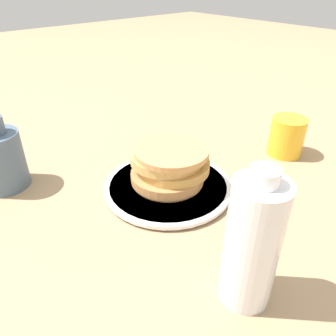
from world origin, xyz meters
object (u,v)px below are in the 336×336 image
at_px(plate, 168,186).
at_px(pancake_stack, 170,167).
at_px(water_bottle_near, 252,244).
at_px(juice_glass, 287,136).

distance_m(plate, pancake_stack, 0.04).
distance_m(plate, water_bottle_near, 0.26).
height_order(juice_glass, water_bottle_near, water_bottle_near).
bearing_deg(pancake_stack, water_bottle_near, 70.94).
bearing_deg(water_bottle_near, pancake_stack, -109.06).
bearing_deg(plate, juice_glass, 167.25).
bearing_deg(pancake_stack, juice_glass, 167.50).
distance_m(juice_glass, water_bottle_near, 0.41).
height_order(plate, juice_glass, juice_glass).
height_order(pancake_stack, juice_glass, pancake_stack).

